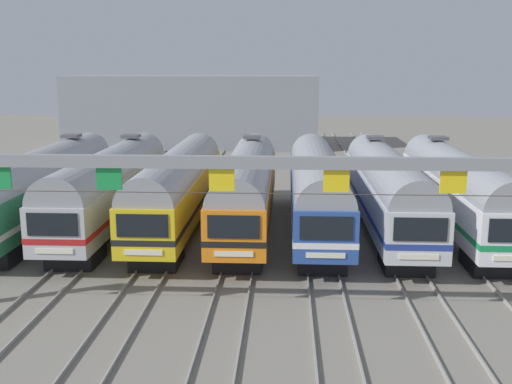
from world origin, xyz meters
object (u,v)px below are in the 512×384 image
at_px(commuter_train_silver, 387,187).
at_px(commuter_train_white, 457,188).
at_px(commuter_train_yellow, 179,185).
at_px(commuter_train_blue, 316,187).
at_px(commuter_train_orange, 247,186).
at_px(commuter_train_green, 44,184).
at_px(catenary_gantry, 222,185).
at_px(commuter_train_stainless, 111,185).

relative_size(commuter_train_silver, commuter_train_white, 1.00).
relative_size(commuter_train_yellow, commuter_train_blue, 1.00).
xyz_separation_m(commuter_train_yellow, commuter_train_orange, (4.00, 0.00, 0.00)).
bearing_deg(commuter_train_silver, commuter_train_yellow, -179.98).
bearing_deg(commuter_train_silver, commuter_train_green, 180.00).
bearing_deg(commuter_train_green, commuter_train_silver, 0.00).
xyz_separation_m(commuter_train_orange, catenary_gantry, (0.00, -13.50, 2.73)).
height_order(commuter_train_orange, catenary_gantry, catenary_gantry).
bearing_deg(commuter_train_blue, commuter_train_silver, 0.06).
distance_m(commuter_train_green, commuter_train_white, 23.98).
bearing_deg(commuter_train_white, commuter_train_blue, -179.97).
bearing_deg(commuter_train_orange, commuter_train_silver, 0.00).
bearing_deg(commuter_train_orange, commuter_train_green, 180.00).
distance_m(commuter_train_green, commuter_train_silver, 19.98).
bearing_deg(commuter_train_yellow, commuter_train_stainless, 179.94).
bearing_deg(commuter_train_white, commuter_train_yellow, -179.98).
xyz_separation_m(commuter_train_green, commuter_train_blue, (15.98, -0.00, -0.00)).
bearing_deg(commuter_train_silver, commuter_train_stainless, 180.00).
distance_m(commuter_train_yellow, commuter_train_orange, 4.00).
height_order(commuter_train_yellow, commuter_train_white, commuter_train_white).
relative_size(commuter_train_green, commuter_train_yellow, 1.00).
bearing_deg(commuter_train_yellow, commuter_train_white, 0.02).
height_order(commuter_train_white, catenary_gantry, catenary_gantry).
bearing_deg(commuter_train_green, catenary_gantry, -48.39).
distance_m(commuter_train_stainless, commuter_train_yellow, 4.00).
distance_m(commuter_train_yellow, catenary_gantry, 14.34).
bearing_deg(catenary_gantry, commuter_train_stainless, 120.63).
distance_m(commuter_train_stainless, commuter_train_white, 19.98).
height_order(commuter_train_yellow, commuter_train_orange, commuter_train_orange).
bearing_deg(catenary_gantry, commuter_train_blue, 73.50).
relative_size(commuter_train_green, commuter_train_silver, 1.00).
xyz_separation_m(commuter_train_stainless, commuter_train_blue, (11.99, -0.00, -0.00)).
distance_m(commuter_train_orange, commuter_train_silver, 7.99).
height_order(commuter_train_blue, catenary_gantry, catenary_gantry).
distance_m(commuter_train_orange, commuter_train_blue, 4.00).
relative_size(commuter_train_orange, commuter_train_silver, 1.00).
distance_m(commuter_train_yellow, commuter_train_silver, 11.99).
bearing_deg(commuter_train_blue, commuter_train_stainless, 179.98).
xyz_separation_m(commuter_train_green, commuter_train_stainless, (4.00, 0.00, 0.00)).
height_order(commuter_train_green, commuter_train_orange, same).
distance_m(commuter_train_orange, catenary_gantry, 13.77).
distance_m(commuter_train_orange, commuter_train_white, 11.99).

